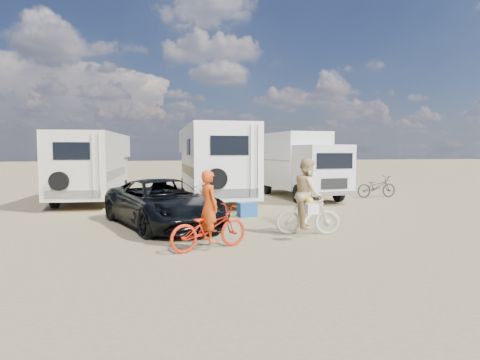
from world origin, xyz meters
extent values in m
plane|color=#907C55|center=(0.00, 0.00, 0.00)|extent=(140.00, 140.00, 0.00)
imported|color=black|center=(-2.51, 1.05, 0.68)|extent=(3.84, 5.35, 1.35)
imported|color=red|center=(-1.61, -1.95, 0.49)|extent=(1.97, 1.25, 0.98)
imported|color=beige|center=(1.13, -0.93, 0.50)|extent=(1.72, 0.89, 0.99)
imported|color=#C74311|center=(-1.61, -1.95, 0.79)|extent=(0.55, 0.67, 1.58)
imported|color=#DEC084|center=(1.13, -0.93, 0.91)|extent=(0.90, 1.03, 1.81)
imported|color=black|center=(7.29, 5.95, 0.50)|extent=(1.91, 0.68, 1.00)
cube|color=#1C4D8C|center=(0.23, 2.12, 0.24)|extent=(0.64, 0.50, 0.47)
cube|color=#90764F|center=(2.85, 2.66, 0.18)|extent=(0.47, 0.47, 0.36)
camera|label=1|loc=(-2.82, -10.65, 2.21)|focal=30.01mm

